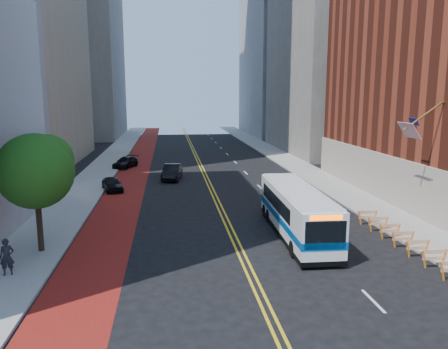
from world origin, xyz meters
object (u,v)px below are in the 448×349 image
at_px(transit_bus, 296,211).
at_px(car_a, 112,184).
at_px(street_tree, 36,168).
at_px(pedestrian, 7,257).
at_px(car_b, 172,172).
at_px(car_c, 126,162).

height_order(transit_bus, car_a, transit_bus).
height_order(street_tree, pedestrian, street_tree).
xyz_separation_m(street_tree, car_b, (7.58, 21.06, -4.11)).
bearing_deg(street_tree, pedestrian, -101.88).
bearing_deg(car_a, street_tree, -114.96).
bearing_deg(car_c, car_a, -69.54).
bearing_deg(transit_bus, street_tree, -173.73).
xyz_separation_m(transit_bus, car_c, (-13.31, 28.16, -0.96)).
distance_m(street_tree, transit_bus, 15.65).
relative_size(car_c, pedestrian, 2.45).
xyz_separation_m(transit_bus, pedestrian, (-15.96, -4.63, -0.55)).
relative_size(transit_bus, car_b, 2.34).
relative_size(car_a, car_c, 0.84).
bearing_deg(street_tree, car_a, 83.14).
relative_size(car_a, pedestrian, 2.05).
xyz_separation_m(car_b, car_c, (-5.64, 8.33, -0.14)).
height_order(car_b, car_c, car_b).
bearing_deg(car_c, pedestrian, -74.18).
bearing_deg(transit_bus, car_a, 133.37).
xyz_separation_m(street_tree, car_c, (1.94, 29.39, -4.26)).
relative_size(street_tree, pedestrian, 3.63).
xyz_separation_m(street_tree, car_a, (1.94, 16.16, -4.27)).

